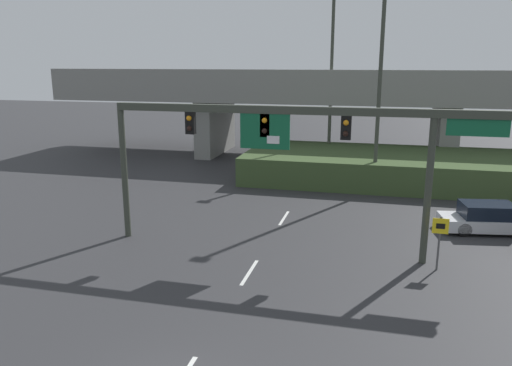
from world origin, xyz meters
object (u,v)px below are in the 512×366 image
object	(u,v)px
signal_gantry	(288,135)
highway_light_pole_near	(331,78)
speed_limit_sign	(440,236)
highway_light_pole_far	(381,68)
parked_sedan_near_right	(489,219)

from	to	relation	value
signal_gantry	highway_light_pole_near	bearing A→B (deg)	90.28
speed_limit_sign	highway_light_pole_far	bearing A→B (deg)	102.48
signal_gantry	speed_limit_sign	distance (m)	7.09
signal_gantry	parked_sedan_near_right	xyz separation A→B (m)	(8.91, 4.71, -4.35)
speed_limit_sign	parked_sedan_near_right	size ratio (longest dim) A/B	0.45
speed_limit_sign	parked_sedan_near_right	bearing A→B (deg)	62.13
highway_light_pole_far	signal_gantry	bearing A→B (deg)	-107.15
highway_light_pole_far	parked_sedan_near_right	bearing A→B (deg)	-50.07
signal_gantry	highway_light_pole_near	size ratio (longest dim) A/B	1.26
signal_gantry	highway_light_pole_far	distance (m)	12.01
signal_gantry	highway_light_pole_near	distance (m)	18.02
parked_sedan_near_right	highway_light_pole_far	bearing A→B (deg)	120.93
speed_limit_sign	highway_light_pole_near	distance (m)	20.27
speed_limit_sign	highway_light_pole_near	xyz separation A→B (m)	(-6.17, 18.56, 5.30)
signal_gantry	highway_light_pole_near	xyz separation A→B (m)	(-0.09, 17.94, 1.72)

